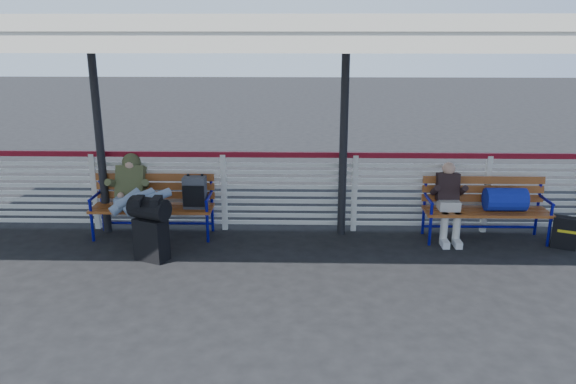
{
  "coord_description": "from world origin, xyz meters",
  "views": [
    {
      "loc": [
        1.18,
        -6.34,
        3.04
      ],
      "look_at": [
        1.01,
        1.0,
        0.88
      ],
      "focal_mm": 35.0,
      "sensor_mm": 36.0,
      "label": 1
    }
  ],
  "objects_px": {
    "companion_person": "(449,201)",
    "suitcase_side": "(565,233)",
    "traveler_man": "(136,195)",
    "bench_right": "(495,201)",
    "luggage_stack": "(150,226)",
    "bench_left": "(167,197)"
  },
  "relations": [
    {
      "from": "companion_person",
      "to": "suitcase_side",
      "type": "distance_m",
      "value": 1.67
    },
    {
      "from": "traveler_man",
      "to": "luggage_stack",
      "type": "bearing_deg",
      "value": -60.18
    },
    {
      "from": "bench_left",
      "to": "companion_person",
      "type": "distance_m",
      "value": 4.17
    },
    {
      "from": "luggage_stack",
      "to": "suitcase_side",
      "type": "xyz_separation_m",
      "value": [
        5.78,
        0.57,
        -0.25
      ]
    },
    {
      "from": "companion_person",
      "to": "suitcase_side",
      "type": "height_order",
      "value": "companion_person"
    },
    {
      "from": "bench_left",
      "to": "companion_person",
      "type": "relative_size",
      "value": 1.57
    },
    {
      "from": "luggage_stack",
      "to": "suitcase_side",
      "type": "distance_m",
      "value": 5.81
    },
    {
      "from": "bench_right",
      "to": "traveler_man",
      "type": "bearing_deg",
      "value": -177.15
    },
    {
      "from": "companion_person",
      "to": "traveler_man",
      "type": "bearing_deg",
      "value": -176.83
    },
    {
      "from": "bench_left",
      "to": "traveler_man",
      "type": "bearing_deg",
      "value": -138.42
    },
    {
      "from": "bench_left",
      "to": "traveler_man",
      "type": "xyz_separation_m",
      "value": [
        -0.36,
        -0.32,
        0.13
      ]
    },
    {
      "from": "bench_left",
      "to": "suitcase_side",
      "type": "height_order",
      "value": "bench_left"
    },
    {
      "from": "bench_left",
      "to": "suitcase_side",
      "type": "distance_m",
      "value": 5.79
    },
    {
      "from": "bench_right",
      "to": "suitcase_side",
      "type": "bearing_deg",
      "value": -18.27
    },
    {
      "from": "luggage_stack",
      "to": "traveler_man",
      "type": "height_order",
      "value": "traveler_man"
    },
    {
      "from": "luggage_stack",
      "to": "traveler_man",
      "type": "distance_m",
      "value": 0.75
    },
    {
      "from": "bench_left",
      "to": "bench_right",
      "type": "relative_size",
      "value": 1.0
    },
    {
      "from": "traveler_man",
      "to": "companion_person",
      "type": "bearing_deg",
      "value": 3.17
    },
    {
      "from": "luggage_stack",
      "to": "traveler_man",
      "type": "relative_size",
      "value": 0.59
    },
    {
      "from": "traveler_man",
      "to": "suitcase_side",
      "type": "relative_size",
      "value": 3.27
    },
    {
      "from": "bench_right",
      "to": "traveler_man",
      "type": "relative_size",
      "value": 1.2
    },
    {
      "from": "luggage_stack",
      "to": "bench_left",
      "type": "height_order",
      "value": "bench_left"
    }
  ]
}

